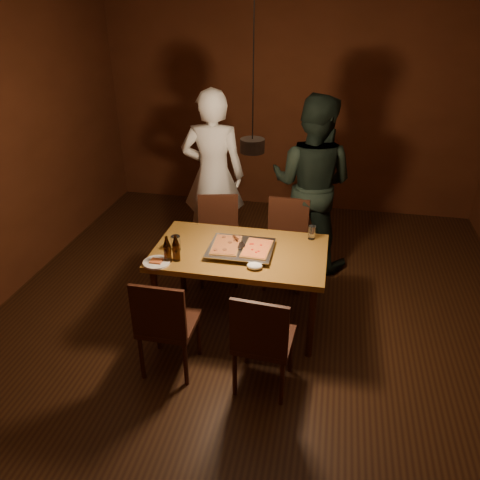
% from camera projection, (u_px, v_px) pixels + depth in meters
% --- Properties ---
extents(room_shell, '(6.00, 6.00, 6.00)m').
position_uv_depth(room_shell, '(252.00, 190.00, 3.58)').
color(room_shell, '#351E0E').
rests_on(room_shell, ground).
extents(dining_table, '(1.50, 0.90, 0.75)m').
position_uv_depth(dining_table, '(240.00, 257.00, 4.11)').
color(dining_table, olive).
rests_on(dining_table, floor).
extents(chair_far_left, '(0.51, 0.51, 0.49)m').
position_uv_depth(chair_far_left, '(218.00, 230.00, 4.89)').
color(chair_far_left, '#38190F').
rests_on(chair_far_left, floor).
extents(chair_far_right, '(0.43, 0.43, 0.49)m').
position_uv_depth(chair_far_right, '(286.00, 234.00, 4.81)').
color(chair_far_right, '#38190F').
rests_on(chair_far_right, floor).
extents(chair_near_left, '(0.42, 0.42, 0.49)m').
position_uv_depth(chair_near_left, '(164.00, 319.00, 3.56)').
color(chair_near_left, '#38190F').
rests_on(chair_near_left, floor).
extents(chair_near_right, '(0.45, 0.45, 0.49)m').
position_uv_depth(chair_near_right, '(262.00, 335.00, 3.40)').
color(chair_near_right, '#38190F').
rests_on(chair_near_right, floor).
extents(pizza_tray, '(0.59, 0.50, 0.05)m').
position_uv_depth(pizza_tray, '(241.00, 250.00, 4.04)').
color(pizza_tray, silver).
rests_on(pizza_tray, dining_table).
extents(pizza_meat, '(0.25, 0.37, 0.02)m').
position_uv_depth(pizza_meat, '(226.00, 245.00, 4.05)').
color(pizza_meat, maroon).
rests_on(pizza_meat, pizza_tray).
extents(pizza_cheese, '(0.24, 0.36, 0.02)m').
position_uv_depth(pizza_cheese, '(257.00, 248.00, 3.99)').
color(pizza_cheese, gold).
rests_on(pizza_cheese, pizza_tray).
extents(spatula, '(0.20, 0.25, 0.04)m').
position_uv_depth(spatula, '(240.00, 245.00, 4.03)').
color(spatula, silver).
rests_on(spatula, pizza_tray).
extents(beer_bottle_a, '(0.06, 0.06, 0.24)m').
position_uv_depth(beer_bottle_a, '(167.00, 249.00, 3.85)').
color(beer_bottle_a, black).
rests_on(beer_bottle_a, dining_table).
extents(beer_bottle_b, '(0.06, 0.06, 0.23)m').
position_uv_depth(beer_bottle_b, '(176.00, 248.00, 3.87)').
color(beer_bottle_b, black).
rests_on(beer_bottle_b, dining_table).
extents(water_glass_left, '(0.08, 0.08, 0.13)m').
position_uv_depth(water_glass_left, '(176.00, 243.00, 4.06)').
color(water_glass_left, silver).
rests_on(water_glass_left, dining_table).
extents(water_glass_right, '(0.06, 0.06, 0.13)m').
position_uv_depth(water_glass_right, '(312.00, 232.00, 4.24)').
color(water_glass_right, silver).
rests_on(water_glass_right, dining_table).
extents(plate_slice, '(0.23, 0.23, 0.03)m').
position_uv_depth(plate_slice, '(156.00, 262.00, 3.88)').
color(plate_slice, white).
rests_on(plate_slice, dining_table).
extents(napkin, '(0.13, 0.10, 0.05)m').
position_uv_depth(napkin, '(255.00, 266.00, 3.79)').
color(napkin, white).
rests_on(napkin, dining_table).
extents(diner_white, '(0.73, 0.52, 1.90)m').
position_uv_depth(diner_white, '(213.00, 176.00, 5.17)').
color(diner_white, silver).
rests_on(diner_white, floor).
extents(diner_dark, '(1.06, 0.92, 1.88)m').
position_uv_depth(diner_dark, '(311.00, 184.00, 4.97)').
color(diner_dark, black).
rests_on(diner_dark, floor).
extents(pendant_lamp, '(0.18, 0.18, 1.10)m').
position_uv_depth(pendant_lamp, '(252.00, 144.00, 3.41)').
color(pendant_lamp, black).
rests_on(pendant_lamp, ceiling).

